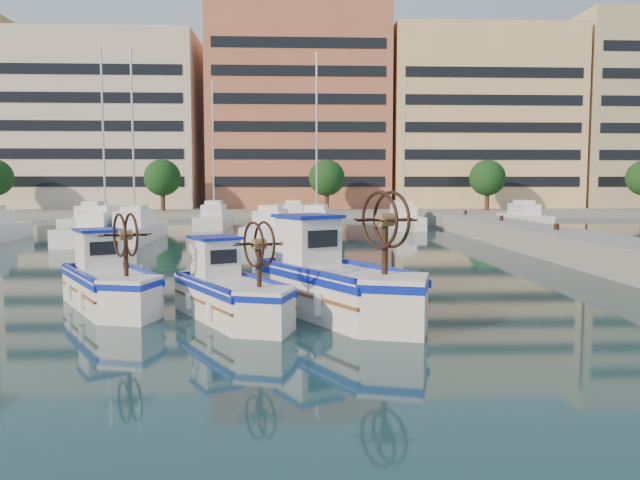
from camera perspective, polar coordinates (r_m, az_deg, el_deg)
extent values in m
plane|color=#1B4048|center=(15.92, -3.32, -7.09)|extent=(300.00, 300.00, 0.00)
cube|color=gray|center=(26.94, 25.80, -1.32)|extent=(3.00, 60.00, 1.20)
cube|color=gray|center=(82.62, -2.66, 2.89)|extent=(180.00, 40.00, 0.60)
cube|color=beige|center=(84.21, -18.80, 10.03)|extent=(23.00, 14.00, 21.00)
cube|color=black|center=(77.54, -20.27, 10.44)|extent=(21.16, 0.12, 18.90)
cube|color=#BB6748|center=(81.16, -1.98, 11.91)|extent=(22.00, 14.00, 25.00)
cube|color=black|center=(74.22, -1.93, 12.56)|extent=(20.24, 0.12, 22.50)
cube|color=#F6C789|center=(84.40, 14.11, 10.47)|extent=(23.00, 14.00, 22.00)
cube|color=black|center=(77.75, 15.60, 10.92)|extent=(21.16, 0.12, 19.80)
cylinder|color=#3F2B19|center=(70.54, -14.16, 3.36)|extent=(0.50, 0.50, 3.00)
sphere|color=#19481B|center=(70.52, -14.21, 5.55)|extent=(4.00, 4.00, 4.00)
cylinder|color=#3F2B19|center=(69.19, 0.62, 3.48)|extent=(0.50, 0.50, 3.00)
sphere|color=#19481B|center=(69.18, 0.62, 5.72)|extent=(4.00, 4.00, 4.00)
cylinder|color=#3F2B19|center=(72.44, 15.01, 3.38)|extent=(0.50, 0.50, 3.00)
sphere|color=#19481B|center=(72.42, 15.06, 5.52)|extent=(4.00, 4.00, 4.00)
cube|color=white|center=(39.34, -18.97, 0.60)|extent=(3.34, 9.64, 1.00)
cylinder|color=silver|center=(39.33, -19.20, 8.61)|extent=(0.12, 0.12, 11.00)
cube|color=white|center=(39.25, -16.53, 0.65)|extent=(2.55, 10.08, 1.00)
cylinder|color=silver|center=(39.24, -16.73, 8.69)|extent=(0.12, 0.12, 11.00)
cube|color=white|center=(38.48, -4.50, 0.76)|extent=(3.34, 8.39, 1.00)
cube|color=white|center=(39.00, -0.31, 0.83)|extent=(3.68, 9.10, 1.00)
cylinder|color=silver|center=(38.99, -0.32, 8.92)|extent=(0.12, 0.12, 11.00)
cube|color=white|center=(50.63, -19.89, 1.49)|extent=(2.46, 9.17, 1.00)
cube|color=white|center=(50.13, -9.65, 1.69)|extent=(2.21, 8.17, 1.00)
cylinder|color=silver|center=(50.12, -9.74, 7.98)|extent=(0.12, 0.12, 11.00)
cube|color=white|center=(50.89, -2.51, 1.80)|extent=(2.27, 8.79, 1.00)
cube|color=white|center=(49.95, 7.61, 1.70)|extent=(2.51, 9.02, 1.00)
cylinder|color=silver|center=(49.94, 7.69, 8.02)|extent=(0.12, 0.12, 11.00)
cube|color=white|center=(53.39, 18.12, 1.71)|extent=(2.30, 7.36, 1.00)
cube|color=white|center=(17.98, -18.67, -4.35)|extent=(3.45, 4.26, 0.99)
cube|color=#0D1FAB|center=(17.92, -18.71, -3.17)|extent=(3.55, 4.38, 0.15)
cube|color=blue|center=(17.93, -18.70, -3.36)|extent=(2.93, 3.73, 0.06)
cube|color=white|center=(18.94, -19.59, -0.84)|extent=(1.51, 1.57, 1.03)
cube|color=#0D1FAB|center=(18.89, -19.64, 0.86)|extent=(1.70, 1.77, 0.08)
cylinder|color=#331E14|center=(16.22, -17.31, -1.61)|extent=(0.11, 0.11, 1.09)
cylinder|color=brown|center=(16.17, -17.37, 0.44)|extent=(0.39, 0.38, 0.26)
torus|color=#331E14|center=(16.13, -17.85, 0.42)|extent=(0.61, 0.98, 1.10)
torus|color=#331E14|center=(16.20, -16.89, 0.46)|extent=(0.61, 0.98, 1.10)
cube|color=white|center=(15.84, -8.09, -5.47)|extent=(3.22, 4.07, 0.94)
cube|color=#0D1FAB|center=(15.78, -8.10, -4.19)|extent=(3.31, 4.19, 0.14)
cube|color=blue|center=(15.78, -8.10, -4.39)|extent=(2.73, 3.57, 0.05)
cube|color=white|center=(16.68, -9.58, -1.62)|extent=(1.42, 1.49, 0.98)
cube|color=#0D1FAB|center=(16.62, -9.61, 0.22)|extent=(1.60, 1.67, 0.07)
cylinder|color=#331E14|center=(14.23, -5.58, -2.59)|extent=(0.11, 0.11, 1.04)
cylinder|color=brown|center=(14.17, -5.60, -0.37)|extent=(0.37, 0.36, 0.25)
torus|color=#331E14|center=(14.11, -6.09, -0.40)|extent=(0.56, 0.95, 1.05)
torus|color=#331E14|center=(14.23, -5.12, -0.35)|extent=(0.56, 0.95, 1.05)
cube|color=white|center=(16.10, 1.41, -4.79)|extent=(4.14, 5.16, 1.19)
cube|color=#0D1FAB|center=(16.03, 1.41, -3.19)|extent=(4.26, 5.32, 0.18)
cube|color=blue|center=(16.04, 1.41, -3.44)|extent=(3.51, 4.52, 0.07)
cube|color=white|center=(17.09, -1.11, -0.08)|extent=(1.82, 1.90, 1.25)
cube|color=#0D1FAB|center=(17.04, -1.11, 2.20)|extent=(2.05, 2.14, 0.09)
cylinder|color=#331E14|center=(14.28, 5.96, -0.97)|extent=(0.14, 0.14, 1.32)
cylinder|color=brown|center=(14.23, 5.99, 1.85)|extent=(0.47, 0.46, 0.32)
torus|color=#331E14|center=(14.12, 5.45, 1.83)|extent=(0.73, 1.20, 1.33)
torus|color=#331E14|center=(14.33, 6.53, 1.87)|extent=(0.73, 1.20, 1.33)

